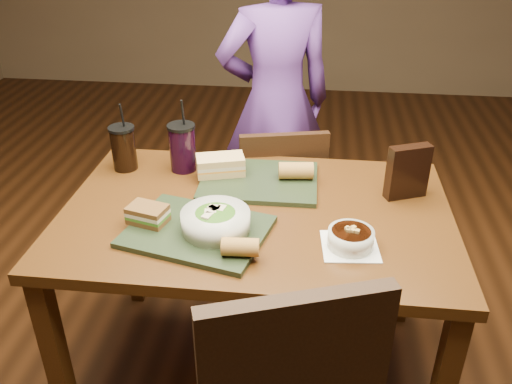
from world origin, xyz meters
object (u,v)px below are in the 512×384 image
(salad_bowl, at_px, (216,220))
(baguette_far, at_px, (296,171))
(diner, at_px, (276,104))
(sandwich_near, at_px, (148,214))
(cup_cola, at_px, (124,148))
(tray_near, at_px, (197,231))
(sandwich_far, at_px, (220,165))
(dining_table, at_px, (256,233))
(baguette_near, at_px, (240,247))
(chair_far, at_px, (284,203))
(cup_berry, at_px, (182,147))
(soup_bowl, at_px, (351,238))
(chip_bag, at_px, (408,172))
(tray_far, at_px, (259,181))

(salad_bowl, relative_size, baguette_far, 1.72)
(diner, distance_m, sandwich_near, 1.12)
(cup_cola, bearing_deg, tray_near, -48.39)
(tray_near, bearing_deg, sandwich_far, 88.77)
(dining_table, distance_m, baguette_near, 0.31)
(baguette_near, bearing_deg, chair_far, 84.71)
(diner, height_order, cup_berry, diner)
(soup_bowl, bearing_deg, dining_table, 149.73)
(dining_table, distance_m, baguette_far, 0.28)
(sandwich_near, xyz_separation_m, baguette_near, (0.31, -0.14, -0.00))
(cup_cola, bearing_deg, chip_bag, -5.30)
(tray_near, xyz_separation_m, baguette_far, (0.29, 0.37, 0.04))
(cup_berry, bearing_deg, salad_bowl, -64.54)
(cup_cola, distance_m, chip_bag, 1.04)
(dining_table, xyz_separation_m, sandwich_near, (-0.33, -0.14, 0.14))
(baguette_near, relative_size, cup_cola, 0.41)
(tray_far, distance_m, cup_berry, 0.32)
(chair_far, bearing_deg, sandwich_far, -124.63)
(dining_table, distance_m, chair_far, 0.57)
(baguette_near, xyz_separation_m, chip_bag, (0.52, 0.44, 0.05))
(dining_table, bearing_deg, chair_far, 83.31)
(tray_near, height_order, baguette_far, baguette_far)
(cup_cola, bearing_deg, diner, 52.92)
(diner, bearing_deg, tray_near, 61.58)
(soup_bowl, distance_m, sandwich_far, 0.61)
(chip_bag, bearing_deg, chair_far, 116.71)
(salad_bowl, height_order, soup_bowl, salad_bowl)
(salad_bowl, bearing_deg, diner, 85.19)
(sandwich_near, distance_m, sandwich_far, 0.39)
(cup_cola, bearing_deg, cup_berry, 4.42)
(cup_cola, relative_size, chip_bag, 1.38)
(tray_far, bearing_deg, tray_near, -113.61)
(tray_far, xyz_separation_m, soup_bowl, (0.32, -0.37, 0.02))
(soup_bowl, distance_m, chip_bag, 0.39)
(salad_bowl, relative_size, sandwich_near, 1.57)
(soup_bowl, bearing_deg, sandwich_far, 139.52)
(sandwich_near, distance_m, cup_berry, 0.41)
(sandwich_near, xyz_separation_m, cup_cola, (-0.21, 0.39, 0.04))
(baguette_near, height_order, cup_berry, cup_berry)
(dining_table, relative_size, sandwich_far, 6.75)
(sandwich_far, distance_m, baguette_near, 0.52)
(sandwich_far, bearing_deg, soup_bowl, -40.48)
(dining_table, xyz_separation_m, tray_far, (-0.01, 0.19, 0.10))
(sandwich_far, bearing_deg, chair_far, 55.37)
(sandwich_near, bearing_deg, cup_berry, 87.58)
(sandwich_near, bearing_deg, chip_bag, 19.49)
(chair_far, bearing_deg, baguette_far, -79.85)
(tray_far, xyz_separation_m, sandwich_near, (-0.32, -0.33, 0.04))
(chair_far, distance_m, tray_far, 0.46)
(salad_bowl, bearing_deg, tray_far, 74.73)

